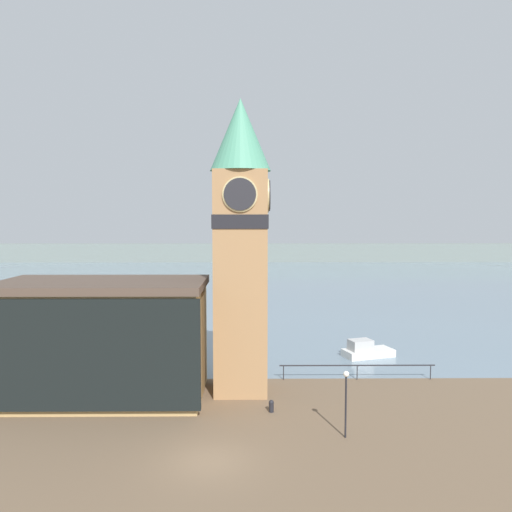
% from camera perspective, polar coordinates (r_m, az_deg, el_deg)
% --- Properties ---
extents(ground_plane, '(160.00, 160.00, 0.00)m').
position_cam_1_polar(ground_plane, '(26.13, -5.39, -22.31)').
color(ground_plane, brown).
extents(water, '(160.00, 120.00, 0.00)m').
position_cam_1_polar(water, '(96.45, -1.77, -2.71)').
color(water, slate).
rests_on(water, ground_plane).
extents(far_shoreline, '(180.00, 3.00, 5.00)m').
position_cam_1_polar(far_shoreline, '(136.04, -1.42, 0.38)').
color(far_shoreline, slate).
rests_on(far_shoreline, water).
extents(pier_railing, '(11.33, 0.08, 1.09)m').
position_cam_1_polar(pier_railing, '(37.84, 11.49, -12.29)').
color(pier_railing, '#232328').
rests_on(pier_railing, ground_plane).
extents(clock_tower, '(4.02, 4.02, 19.57)m').
position_cam_1_polar(clock_tower, '(33.22, -1.75, 2.04)').
color(clock_tower, '#9E754C').
rests_on(clock_tower, ground_plane).
extents(pier_building, '(13.43, 7.14, 7.69)m').
position_cam_1_polar(pier_building, '(34.30, -17.16, -9.11)').
color(pier_building, tan).
rests_on(pier_building, ground_plane).
extents(boat_near, '(4.61, 3.12, 1.50)m').
position_cam_1_polar(boat_near, '(44.07, 12.45, -10.49)').
color(boat_near, silver).
rests_on(boat_near, water).
extents(mooring_bollard_near, '(0.31, 0.31, 0.75)m').
position_cam_1_polar(mooring_bollard_near, '(31.52, 1.76, -16.71)').
color(mooring_bollard_near, black).
rests_on(mooring_bollard_near, ground_plane).
extents(lamp_post, '(0.32, 0.32, 3.63)m').
position_cam_1_polar(lamp_post, '(27.85, 10.24, -14.91)').
color(lamp_post, black).
rests_on(lamp_post, ground_plane).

